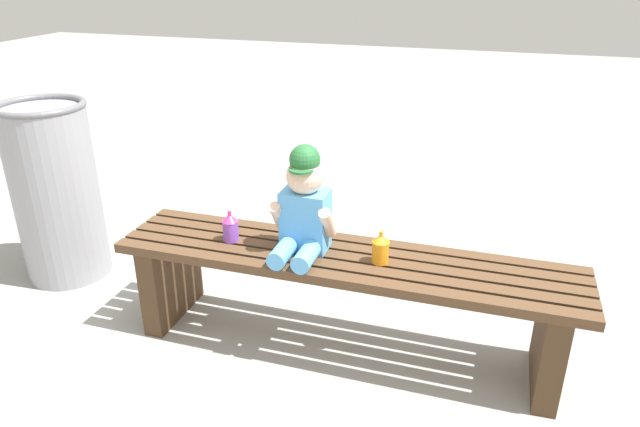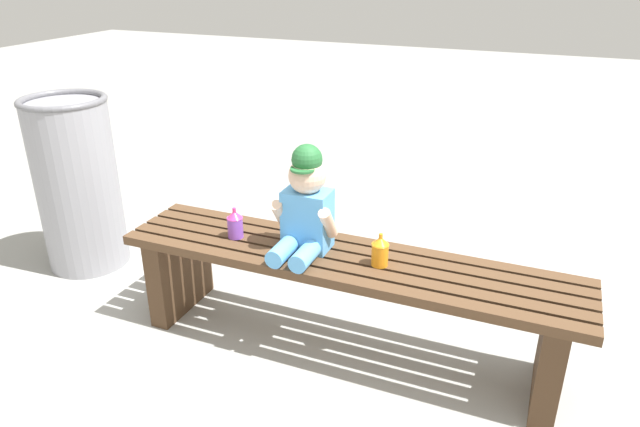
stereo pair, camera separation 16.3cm
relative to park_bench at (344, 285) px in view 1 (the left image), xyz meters
name	(u,v)px [view 1 (the left image)]	position (x,y,z in m)	size (l,w,h in m)	color
ground_plane	(342,345)	(0.00, 0.00, -0.28)	(16.00, 16.00, 0.00)	#999993
park_bench	(344,285)	(0.00, 0.00, 0.00)	(1.73, 0.35, 0.40)	#513823
child_figure	(304,206)	(-0.15, 0.00, 0.30)	(0.23, 0.27, 0.40)	#59A5E5
sippy_cup_left	(230,227)	(-0.45, -0.01, 0.18)	(0.06, 0.06, 0.12)	#8C4CCC
sippy_cup_right	(381,248)	(0.14, -0.01, 0.18)	(0.06, 0.06, 0.12)	orange
trash_bin	(56,192)	(-1.42, 0.17, 0.14)	(0.39, 0.39, 0.83)	gray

